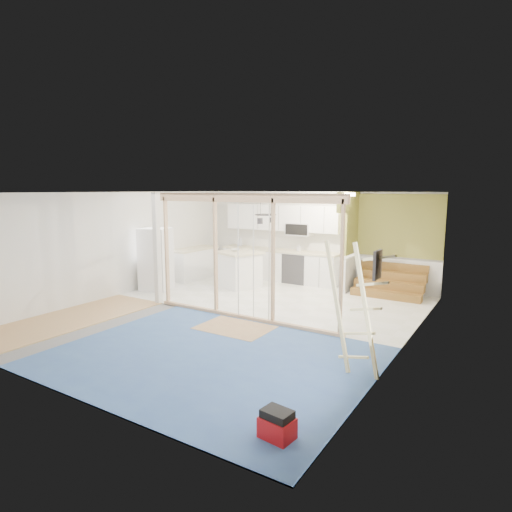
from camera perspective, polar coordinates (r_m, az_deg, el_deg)
The scene contains 17 objects.
room at distance 8.84m, azimuth -3.36°, elevation -0.01°, with size 7.01×8.01×2.61m.
floor_overlays at distance 9.13m, azimuth -2.68°, elevation -8.02°, with size 7.00×8.00×0.03m.
stud_frame at distance 8.95m, azimuth -4.79°, elevation 2.06°, with size 4.66×0.14×2.60m.
base_cabinets at distance 12.61m, azimuth -0.46°, elevation -1.15°, with size 4.45×2.24×0.93m.
upper_cabinets at distance 12.45m, azimuth 3.65°, elevation 4.98°, with size 3.60×0.41×0.85m.
green_partition at distance 11.32m, azimuth 16.18°, elevation -0.21°, with size 2.25×1.51×2.60m.
pot_rack at distance 10.50m, azimuth 1.23°, elevation 5.24°, with size 0.52×0.52×0.72m.
sheathing_panel at distance 5.53m, azimuth 14.49°, elevation -5.70°, with size 0.02×4.00×2.60m, color tan.
electrical_panel at distance 6.03m, azimuth 15.89°, elevation -1.14°, with size 0.04×0.30×0.40m, color #3C3C41.
ceiling_light at distance 10.76m, azimuth 12.24°, elevation 8.02°, with size 0.32×0.32×0.08m, color #FFEABF.
fridge at distance 11.56m, azimuth -13.17°, elevation -0.47°, with size 0.91×0.88×1.66m.
island at distance 11.67m, azimuth -2.24°, elevation -1.83°, with size 1.30×1.30×1.00m.
bowl at distance 11.66m, azimuth -2.71°, elevation 0.80°, with size 0.24×0.24×0.06m, color silver.
soap_bottle_a at distance 13.27m, azimuth -2.09°, elevation 2.02°, with size 0.11×0.12×0.30m, color silver.
soap_bottle_b at distance 12.16m, azimuth 5.75°, elevation 1.13°, with size 0.09×0.09×0.20m, color silver.
toolbox at distance 4.93m, azimuth 2.84°, elevation -21.64°, with size 0.39×0.31×0.34m.
ladder at distance 6.27m, azimuth 13.09°, elevation -6.89°, with size 1.04×0.08×1.92m.
Camera 1 is at (5.05, -7.12, 2.66)m, focal length 30.00 mm.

